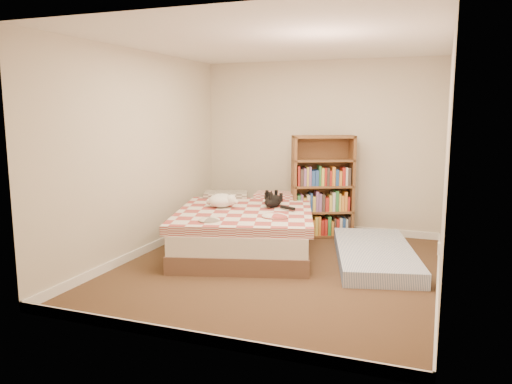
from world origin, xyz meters
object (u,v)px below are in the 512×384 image
(white_dog, at_px, (222,200))
(bed, at_px, (247,228))
(black_cat, at_px, (274,200))
(floor_mattress, at_px, (375,254))
(bookshelf, at_px, (323,199))

(white_dog, bearing_deg, bed, -19.94)
(black_cat, bearing_deg, bed, -177.34)
(floor_mattress, relative_size, white_dog, 3.98)
(bed, distance_m, black_cat, 0.51)
(black_cat, xyz_separation_m, white_dog, (-0.61, -0.32, 0.01))
(floor_mattress, bearing_deg, bed, 165.37)
(floor_mattress, height_order, white_dog, white_dog)
(black_cat, distance_m, white_dog, 0.69)
(bed, distance_m, bookshelf, 1.28)
(bed, relative_size, floor_mattress, 1.36)
(bookshelf, relative_size, black_cat, 1.93)
(bookshelf, height_order, floor_mattress, bookshelf)
(bed, bearing_deg, black_cat, 18.59)
(floor_mattress, xyz_separation_m, white_dog, (-1.95, -0.10, 0.55))
(bed, xyz_separation_m, bookshelf, (0.78, 0.99, 0.26))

